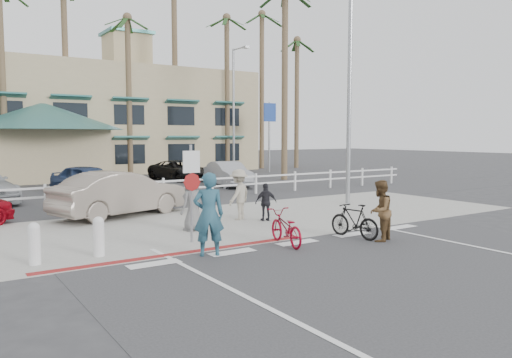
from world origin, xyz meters
TOP-DOWN VIEW (x-y plane):
  - ground at (0.00, 0.00)m, footprint 140.00×140.00m
  - bike_path at (0.00, -2.00)m, footprint 12.00×16.00m
  - sidewalk_plaza at (0.00, 4.50)m, footprint 22.00×7.00m
  - cross_street at (0.00, 8.50)m, footprint 40.00×5.00m
  - parking_lot at (0.00, 18.00)m, footprint 50.00×16.00m
  - curb_red at (-3.00, 1.20)m, footprint 7.00×0.25m
  - rail_fence at (0.50, 10.50)m, footprint 29.40×0.16m
  - building at (2.00, 31.00)m, footprint 28.00×16.00m
  - sign_post at (-2.30, 2.20)m, footprint 0.50×0.10m
  - bollard_0 at (-4.80, 2.00)m, footprint 0.26×0.26m
  - bollard_1 at (-6.20, 2.00)m, footprint 0.26×0.26m
  - streetlight_0 at (6.50, 5.50)m, footprint 0.60×2.00m
  - streetlight_1 at (12.00, 24.00)m, footprint 0.60×2.00m
  - info_sign at (14.00, 22.00)m, footprint 1.20×0.16m
  - palm_3 at (-4.00, 25.00)m, footprint 4.00×4.00m
  - palm_4 at (0.00, 26.00)m, footprint 4.00×4.00m
  - palm_5 at (4.00, 25.00)m, footprint 4.00×4.00m
  - palm_6 at (8.00, 26.00)m, footprint 4.00×4.00m
  - palm_7 at (12.00, 25.00)m, footprint 4.00×4.00m
  - palm_8 at (16.00, 26.00)m, footprint 4.00×4.00m
  - palm_9 at (19.00, 25.00)m, footprint 4.00×4.00m
  - palm_11 at (11.00, 16.00)m, footprint 4.00×4.00m
  - bike_red at (-0.40, 0.59)m, footprint 0.93×1.82m
  - rider_red at (-2.61, 0.64)m, footprint 0.85×0.72m
  - bike_black at (1.71, 0.24)m, footprint 0.68×1.66m
  - rider_black at (2.00, -0.42)m, footprint 0.98×0.89m
  - pedestrian_a at (0.62, 4.58)m, footprint 1.28×1.11m
  - pedestrian_child at (1.23, 3.86)m, footprint 0.80×0.49m
  - pedestrian_b at (-1.54, 3.69)m, footprint 0.96×0.82m
  - car_white_sedan at (-2.46, 7.52)m, footprint 5.12×3.07m
  - lot_car_2 at (-1.77, 14.36)m, footprint 3.17×4.59m
  - lot_car_3 at (5.88, 14.32)m, footprint 1.98×4.34m
  - lot_car_5 at (5.21, 19.43)m, footprint 2.92×4.84m

SIDE VIEW (x-z plane):
  - ground at x=0.00m, z-range 0.00..0.00m
  - parking_lot at x=0.00m, z-range 0.00..0.01m
  - bike_path at x=0.00m, z-range 0.00..0.01m
  - cross_street at x=0.00m, z-range 0.00..0.01m
  - sidewalk_plaza at x=0.00m, z-range 0.00..0.01m
  - curb_red at x=-3.00m, z-range 0.00..0.02m
  - bike_red at x=-0.40m, z-range 0.00..0.91m
  - bollard_0 at x=-4.80m, z-range 0.00..0.95m
  - bollard_1 at x=-6.20m, z-range 0.00..0.95m
  - bike_black at x=1.71m, z-range 0.00..0.97m
  - rail_fence at x=0.50m, z-range 0.00..1.00m
  - lot_car_5 at x=5.21m, z-range 0.00..1.26m
  - pedestrian_child at x=1.23m, z-range 0.00..1.26m
  - lot_car_3 at x=5.88m, z-range 0.00..1.38m
  - lot_car_2 at x=-1.77m, z-range 0.00..1.45m
  - car_white_sedan at x=-2.46m, z-range 0.00..1.59m
  - rider_black at x=2.00m, z-range 0.00..1.65m
  - pedestrian_b at x=-1.54m, z-range 0.00..1.66m
  - pedestrian_a at x=0.62m, z-range 0.00..1.71m
  - rider_red at x=-2.61m, z-range 0.00..1.99m
  - sign_post at x=-2.30m, z-range 0.00..2.90m
  - info_sign at x=14.00m, z-range 0.00..5.60m
  - streetlight_0 at x=6.50m, z-range 0.00..9.00m
  - streetlight_1 at x=12.00m, z-range 0.00..9.50m
  - building at x=2.00m, z-range 0.00..11.30m
  - palm_5 at x=4.00m, z-range 0.00..13.00m
  - palm_9 at x=19.00m, z-range 0.00..13.00m
  - palm_3 at x=-4.00m, z-range 0.00..14.00m
  - palm_7 at x=12.00m, z-range 0.00..14.00m
  - palm_11 at x=11.00m, z-range 0.00..14.00m
  - palm_4 at x=0.00m, z-range 0.00..15.00m
  - palm_8 at x=16.00m, z-range 0.00..15.00m
  - palm_6 at x=8.00m, z-range 0.00..17.00m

